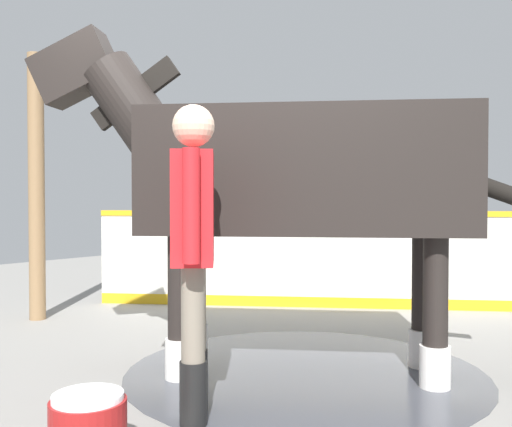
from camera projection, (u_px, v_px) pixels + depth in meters
The scene contains 6 objects.
ground_plane at pixel (262, 376), 4.06m from camera, with size 16.00×16.00×0.02m, color gray.
wet_patch at pixel (305, 372), 4.10m from camera, with size 2.53×2.53×0.00m, color #42444C.
barrier_wall at pixel (311, 263), 6.57m from camera, with size 4.13×2.76×1.09m.
roof_post_near at pixel (36, 187), 5.88m from camera, with size 0.16×0.16×2.69m, color olive.
horse at pixel (289, 176), 4.08m from camera, with size 3.08×2.18×2.45m.
handler at pixel (194, 236), 3.24m from camera, with size 0.51×0.53×1.75m.
Camera 1 is at (2.55, -3.13, 1.23)m, focal length 40.90 mm.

